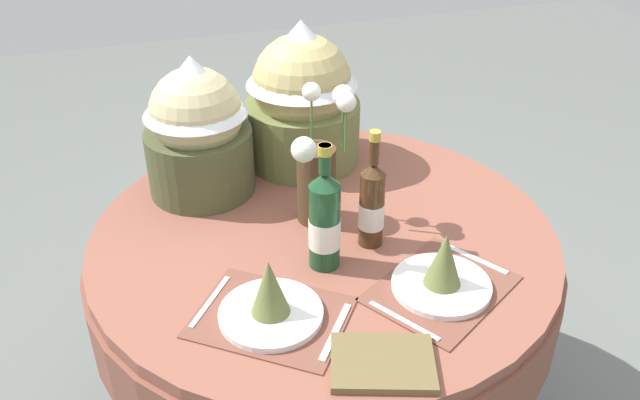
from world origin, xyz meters
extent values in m
cylinder|color=brown|center=(0.00, 0.00, 0.76)|extent=(1.26, 1.26, 0.04)
cylinder|color=brown|center=(0.00, 0.00, 0.64)|extent=(1.29, 1.29, 0.19)
cylinder|color=black|center=(0.00, 0.00, 0.38)|extent=(0.12, 0.12, 0.71)
cube|color=brown|center=(-0.22, -0.30, 0.78)|extent=(0.43, 0.41, 0.00)
cylinder|color=white|center=(-0.22, -0.30, 0.79)|extent=(0.24, 0.24, 0.02)
cone|color=#606B38|center=(-0.22, -0.30, 0.87)|extent=(0.09, 0.09, 0.14)
cube|color=silver|center=(-0.34, -0.20, 0.78)|extent=(0.12, 0.16, 0.00)
cube|color=silver|center=(-0.09, -0.39, 0.78)|extent=(0.13, 0.16, 0.00)
cube|color=brown|center=(0.20, -0.32, 0.78)|extent=(0.43, 0.40, 0.00)
cylinder|color=white|center=(0.20, -0.32, 0.79)|extent=(0.24, 0.24, 0.02)
cone|color=#606B38|center=(0.20, -0.32, 0.87)|extent=(0.09, 0.09, 0.14)
cube|color=silver|center=(0.06, -0.40, 0.78)|extent=(0.11, 0.17, 0.00)
cube|color=silver|center=(0.33, -0.24, 0.78)|extent=(0.11, 0.17, 0.00)
cylinder|color=#47331E|center=(0.00, 0.07, 0.89)|extent=(0.11, 0.11, 0.22)
sphere|color=white|center=(-0.06, -0.02, 1.05)|extent=(0.06, 0.06, 0.06)
cylinder|color=#4C7038|center=(-0.06, -0.02, 1.01)|extent=(0.01, 0.01, 0.03)
sphere|color=white|center=(0.00, 0.11, 1.14)|extent=(0.05, 0.05, 0.05)
cylinder|color=#4C7038|center=(0.00, 0.11, 1.06)|extent=(0.01, 0.01, 0.13)
sphere|color=white|center=(0.07, 0.05, 1.14)|extent=(0.06, 0.06, 0.06)
cylinder|color=#4C7038|center=(0.07, 0.05, 1.06)|extent=(0.01, 0.01, 0.13)
sphere|color=white|center=(0.07, 0.02, 1.14)|extent=(0.05, 0.05, 0.05)
cylinder|color=#4C7038|center=(0.07, 0.02, 1.06)|extent=(0.01, 0.01, 0.13)
cylinder|color=#194223|center=(-0.04, -0.14, 0.89)|extent=(0.08, 0.08, 0.23)
cylinder|color=silver|center=(-0.04, -0.14, 0.87)|extent=(0.08, 0.08, 0.08)
cone|color=#194223|center=(-0.04, -0.14, 1.02)|extent=(0.08, 0.08, 0.04)
cylinder|color=#194223|center=(-0.04, -0.14, 1.08)|extent=(0.03, 0.03, 0.07)
cylinder|color=#B29933|center=(-0.04, -0.14, 1.10)|extent=(0.03, 0.03, 0.02)
cylinder|color=#422814|center=(0.10, -0.09, 0.88)|extent=(0.07, 0.07, 0.21)
cylinder|color=silver|center=(0.10, -0.09, 0.86)|extent=(0.07, 0.07, 0.07)
cone|color=#422814|center=(0.10, -0.09, 1.00)|extent=(0.07, 0.07, 0.03)
cylinder|color=#422814|center=(0.10, -0.09, 1.06)|extent=(0.02, 0.02, 0.09)
cylinder|color=#B29933|center=(0.10, -0.09, 1.09)|extent=(0.03, 0.03, 0.02)
cube|color=brown|center=(-0.03, -0.51, 0.79)|extent=(0.26, 0.22, 0.02)
cylinder|color=#474C2D|center=(-0.28, 0.32, 0.87)|extent=(0.31, 0.31, 0.19)
sphere|color=#C6B784|center=(-0.28, 0.32, 1.02)|extent=(0.26, 0.26, 0.26)
cone|color=silver|center=(-0.28, 0.32, 1.11)|extent=(0.29, 0.29, 0.17)
cylinder|color=olive|center=(0.06, 0.41, 0.87)|extent=(0.36, 0.36, 0.20)
sphere|color=tan|center=(0.06, 0.41, 1.04)|extent=(0.30, 0.30, 0.30)
cone|color=silver|center=(0.06, 0.41, 1.13)|extent=(0.34, 0.34, 0.20)
camera|label=1|loc=(-0.46, -1.45, 1.83)|focal=38.15mm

